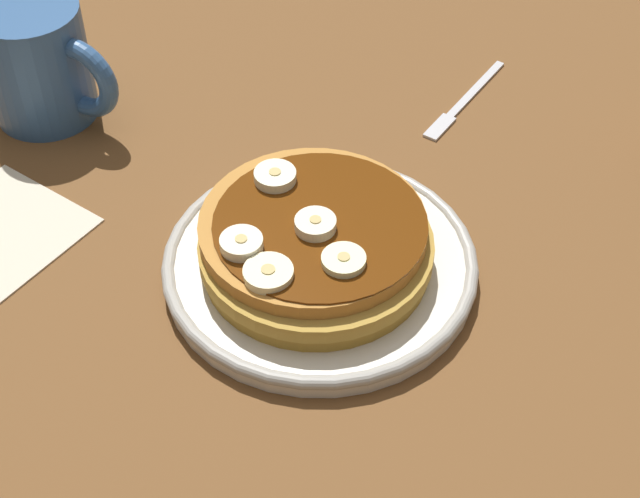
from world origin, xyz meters
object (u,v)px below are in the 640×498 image
at_px(banana_slice_0, 313,224).
at_px(fork, 462,103).
at_px(plate, 320,264).
at_px(pancake_stack, 315,243).
at_px(coffee_mug, 41,62).
at_px(banana_slice_2, 344,261).
at_px(banana_slice_4, 241,244).
at_px(banana_slice_3, 275,177).
at_px(banana_slice_1, 268,273).

distance_m(banana_slice_0, fork, 0.24).
distance_m(plate, fork, 0.23).
relative_size(pancake_stack, coffee_mug, 1.37).
bearing_deg(plate, fork, 87.00).
distance_m(banana_slice_0, coffee_mug, 0.29).
bearing_deg(banana_slice_2, plate, 140.71).
bearing_deg(banana_slice_4, banana_slice_0, 50.80).
bearing_deg(banana_slice_3, banana_slice_0, -32.05).
bearing_deg(fork, banana_slice_0, -93.36).
height_order(plate, banana_slice_1, banana_slice_1).
relative_size(banana_slice_2, banana_slice_4, 1.02).
distance_m(banana_slice_4, coffee_mug, 0.28).
height_order(banana_slice_2, coffee_mug, coffee_mug).
bearing_deg(banana_slice_4, banana_slice_1, -24.53).
relative_size(plate, banana_slice_4, 7.74).
relative_size(pancake_stack, banana_slice_1, 5.11).
bearing_deg(banana_slice_3, banana_slice_1, -62.29).
distance_m(plate, pancake_stack, 0.02).
relative_size(pancake_stack, banana_slice_2, 5.71).
bearing_deg(banana_slice_0, pancake_stack, 99.87).
bearing_deg(banana_slice_1, banana_slice_0, 85.57).
bearing_deg(fork, banana_slice_2, -85.69).
xyz_separation_m(plate, coffee_mug, (-0.29, 0.06, 0.04)).
relative_size(banana_slice_1, coffee_mug, 0.27).
distance_m(coffee_mug, fork, 0.35).
distance_m(pancake_stack, banana_slice_0, 0.02).
distance_m(plate, banana_slice_4, 0.07).
distance_m(banana_slice_3, fork, 0.22).
xyz_separation_m(pancake_stack, banana_slice_2, (0.03, -0.02, 0.02)).
height_order(banana_slice_0, fork, banana_slice_0).
bearing_deg(plate, coffee_mug, 169.19).
bearing_deg(coffee_mug, banana_slice_4, -21.62).
bearing_deg(banana_slice_3, banana_slice_4, -77.89).
distance_m(pancake_stack, banana_slice_2, 0.05).
relative_size(plate, banana_slice_3, 7.41).
height_order(banana_slice_1, banana_slice_2, same).
height_order(plate, coffee_mug, coffee_mug).
height_order(pancake_stack, banana_slice_2, banana_slice_2).
xyz_separation_m(banana_slice_0, fork, (0.01, 0.24, -0.05)).
bearing_deg(banana_slice_4, banana_slice_3, 102.11).
bearing_deg(banana_slice_4, plate, 53.49).
distance_m(banana_slice_3, banana_slice_4, 0.07).
distance_m(banana_slice_2, banana_slice_4, 0.07).
bearing_deg(banana_slice_1, coffee_mug, 158.09).
bearing_deg(fork, pancake_stack, -93.56).
xyz_separation_m(plate, banana_slice_2, (0.03, -0.03, 0.04)).
height_order(pancake_stack, banana_slice_0, banana_slice_0).
relative_size(plate, coffee_mug, 1.82).
xyz_separation_m(pancake_stack, banana_slice_0, (0.00, -0.00, 0.02)).
xyz_separation_m(banana_slice_2, banana_slice_4, (-0.07, -0.02, 0.00)).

